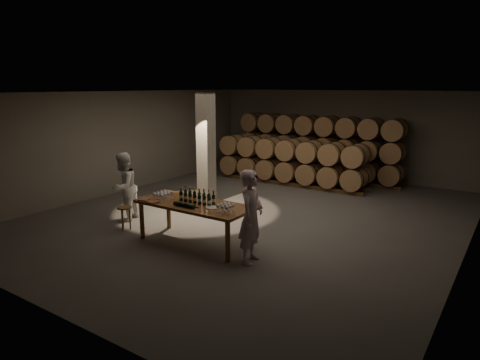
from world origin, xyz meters
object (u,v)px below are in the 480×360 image
Objects in this scene: notebook_near at (153,202)px; stool at (125,211)px; bottle_cluster at (197,198)px; person_man at (251,217)px; plate at (212,208)px; person_woman at (124,187)px; tasting_table at (195,208)px.

notebook_near is 0.46× the size of stool.
bottle_cluster is 1.57m from person_man.
plate is at bearing -15.97° from bottle_cluster.
person_man is (1.02, -0.11, 0.01)m from plate.
notebook_near is 1.86m from person_woman.
person_woman is at bearing 172.15° from notebook_near.
tasting_table is at bearing 43.62° from notebook_near.
person_man is 4.10m from person_woman.
person_man is (3.50, 0.08, 0.45)m from stool.
person_man is (2.36, 0.27, 0.00)m from notebook_near.
person_woman is (-2.54, 0.17, -0.14)m from bottle_cluster.
person_woman is at bearing 138.82° from stool.
notebook_near is at bearing 85.50° from person_man.
plate is 1.00× the size of notebook_near.
tasting_table is at bearing 172.10° from plate.
notebook_near is at bearing -9.39° from stool.
stool is (-1.95, -0.34, -0.54)m from bottle_cluster.
person_man reaches higher than tasting_table.
tasting_table reaches higher than stool.
plate is at bearing -7.90° from tasting_table.
notebook_near is (-0.81, -0.53, -0.09)m from bottle_cluster.
person_woman reaches higher than plate.
person_woman is (-0.58, 0.51, 0.41)m from stool.
stool is at bearing -175.15° from notebook_near.
bottle_cluster is at bearing 9.80° from stool.
plate is at bearing 4.31° from stool.
stool is 0.33× the size of person_woman.
stool is at bearing 30.30° from person_woman.
tasting_table is 9.83× the size of plate.
person_woman is (-3.06, 0.32, -0.03)m from plate.
bottle_cluster is 3.24× the size of plate.
tasting_table is 0.23m from bottle_cluster.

